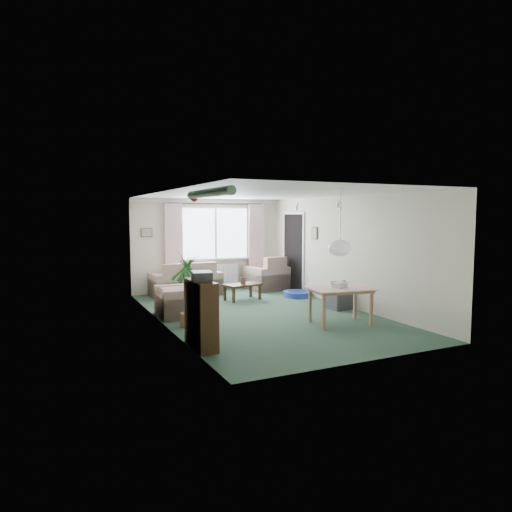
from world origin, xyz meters
name	(u,v)px	position (x,y,z in m)	size (l,w,h in m)	color
ground	(262,314)	(0.00, 0.00, 0.00)	(6.50, 6.50, 0.00)	#2A4635
window	(215,233)	(0.20, 3.23, 1.50)	(1.80, 0.03, 1.30)	white
curtain_rod	(216,204)	(0.20, 3.15, 2.27)	(2.60, 0.03, 0.03)	black
curtain_left	(174,243)	(-0.95, 3.13, 1.27)	(0.45, 0.08, 2.00)	beige
curtain_right	(256,241)	(1.35, 3.13, 1.27)	(0.45, 0.08, 2.00)	beige
radiator	(216,275)	(0.20, 3.19, 0.40)	(1.20, 0.10, 0.55)	white
doorway	(294,253)	(1.99, 2.20, 1.00)	(0.03, 0.95, 2.00)	black
pendant_lamp	(340,248)	(0.20, -2.30, 1.48)	(0.36, 0.36, 0.36)	white
tinsel_garland	(209,193)	(-1.92, -2.30, 2.28)	(1.60, 1.60, 0.12)	#196626
bauble_cluster_a	(297,205)	(1.30, 0.90, 2.22)	(0.20, 0.20, 0.20)	silver
bauble_cluster_b	(339,203)	(1.60, -0.30, 2.22)	(0.20, 0.20, 0.20)	silver
wall_picture_back	(147,233)	(-1.60, 3.23, 1.55)	(0.28, 0.03, 0.22)	brown
wall_picture_right	(315,233)	(1.98, 1.20, 1.55)	(0.03, 0.24, 0.30)	brown
sofa	(186,279)	(-0.77, 2.75, 0.42)	(1.67, 0.88, 0.83)	beige
armchair_corner	(267,273)	(1.48, 2.73, 0.45)	(1.00, 0.95, 0.89)	beige
armchair_left	(181,295)	(-1.50, 0.60, 0.41)	(0.93, 0.88, 0.83)	beige
coffee_table	(242,292)	(0.27, 1.61, 0.19)	(0.84, 0.47, 0.38)	black
photo_frame	(243,281)	(0.26, 1.56, 0.46)	(0.12, 0.02, 0.16)	brown
bookshelf	(201,314)	(-1.84, -1.66, 0.51)	(0.28, 0.83, 1.02)	black
hifi_box	(202,276)	(-1.84, -1.72, 1.09)	(0.28, 0.35, 0.14)	#343338
houseplant	(187,290)	(-1.65, -0.34, 0.67)	(0.57, 0.57, 1.34)	#1B4F20
dining_table	(340,306)	(0.94, -1.32, 0.32)	(1.03, 0.69, 0.65)	tan
gift_box	(340,285)	(0.93, -1.30, 0.71)	(0.25, 0.18, 0.12)	white
tv_cube	(338,299)	(1.70, -0.19, 0.21)	(0.43, 0.47, 0.43)	#36353A
pet_bed	(297,294)	(1.63, 1.40, 0.07)	(0.67, 0.67, 0.13)	navy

